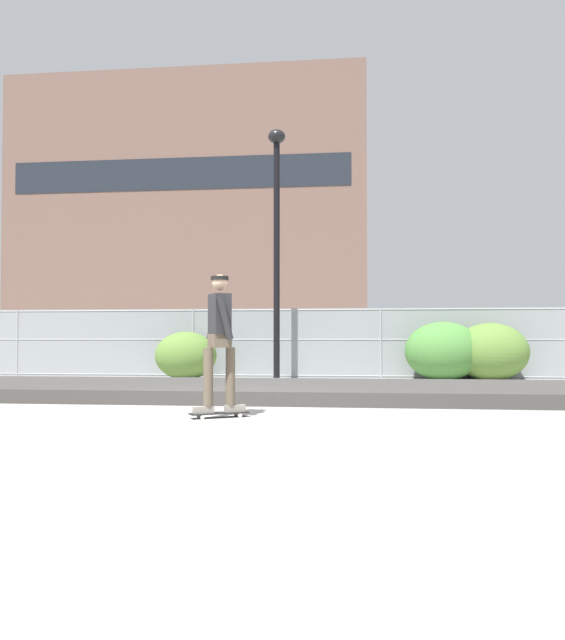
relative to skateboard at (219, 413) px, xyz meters
name	(u,v)px	position (x,y,z in m)	size (l,w,h in m)	color
ground_plane	(220,416)	(-0.04, 0.21, -0.06)	(120.00, 120.00, 0.00)	gray
gravel_berm	(253,390)	(-0.04, 3.10, 0.06)	(12.29, 3.43, 0.23)	#3D3A38
skateboard	(219,413)	(0.00, 0.00, 0.00)	(0.80, 0.56, 0.07)	black
skater	(220,333)	(0.00, 0.00, 1.07)	(0.68, 0.62, 1.85)	gray
chain_fence	(285,343)	(-0.04, 8.52, 0.87)	(25.33, 0.06, 1.85)	gray
street_lamp	(277,222)	(-0.17, 7.65, 3.96)	(0.44, 0.44, 6.41)	black
parked_car_near	(163,345)	(-4.08, 10.77, 0.78)	(4.50, 2.14, 1.66)	black
library_building	(201,225)	(-11.78, 46.94, 11.08)	(29.08, 14.96, 22.28)	brown
shrub_left	(186,356)	(-2.48, 7.46, 0.55)	(1.58, 1.30, 1.22)	#567A33
shrub_center	(443,351)	(4.00, 7.77, 0.68)	(1.90, 1.55, 1.47)	#477F38
shrub_right	(491,352)	(5.14, 7.77, 0.66)	(1.86, 1.52, 1.43)	#567A33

